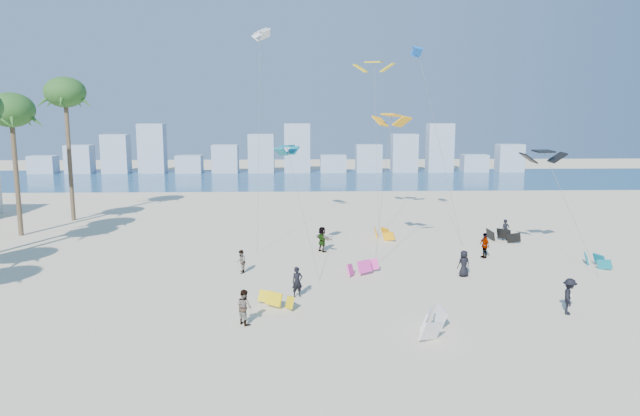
{
  "coord_description": "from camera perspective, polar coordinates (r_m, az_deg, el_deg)",
  "views": [
    {
      "loc": [
        1.74,
        -19.71,
        10.35
      ],
      "look_at": [
        3.0,
        16.0,
        4.5
      ],
      "focal_mm": 33.0,
      "sensor_mm": 36.0,
      "label": 1
    }
  ],
  "objects": [
    {
      "name": "ground",
      "position": [
        22.33,
        -6.59,
        -18.38
      ],
      "size": [
        220.0,
        220.0,
        0.0
      ],
      "primitive_type": "plane",
      "color": "beige",
      "rests_on": "ground"
    },
    {
      "name": "ocean",
      "position": [
        92.31,
        -3.09,
        2.84
      ],
      "size": [
        220.0,
        220.0,
        0.0
      ],
      "primitive_type": "plane",
      "color": "navy",
      "rests_on": "ground"
    },
    {
      "name": "kitesurfer_near",
      "position": [
        33.45,
        -2.21,
        -7.18
      ],
      "size": [
        0.74,
        0.61,
        1.73
      ],
      "primitive_type": "imported",
      "rotation": [
        0.0,
        0.0,
        0.37
      ],
      "color": "black",
      "rests_on": "ground"
    },
    {
      "name": "kitesurfer_mid",
      "position": [
        29.54,
        -7.36,
        -9.49
      ],
      "size": [
        1.06,
        1.08,
        1.76
      ],
      "primitive_type": "imported",
      "rotation": [
        0.0,
        0.0,
        2.28
      ],
      "color": "gray",
      "rests_on": "ground"
    },
    {
      "name": "kitesurfers_far",
      "position": [
        39.62,
        9.88,
        -4.63
      ],
      "size": [
        21.21,
        18.57,
        1.91
      ],
      "color": "black",
      "rests_on": "ground"
    },
    {
      "name": "grounded_kites",
      "position": [
        38.98,
        11.0,
        -5.59
      ],
      "size": [
        23.65,
        24.1,
        1.03
      ],
      "color": "yellow",
      "rests_on": "ground"
    },
    {
      "name": "flying_kites",
      "position": [
        46.16,
        11.09,
        10.52
      ],
      "size": [
        33.96,
        20.62,
        17.26
      ],
      "color": "#0B7387",
      "rests_on": "ground"
    },
    {
      "name": "distant_skyline",
      "position": [
        102.01,
        -3.68,
        5.19
      ],
      "size": [
        85.0,
        3.0,
        8.4
      ],
      "color": "#9EADBF",
      "rests_on": "ground"
    }
  ]
}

